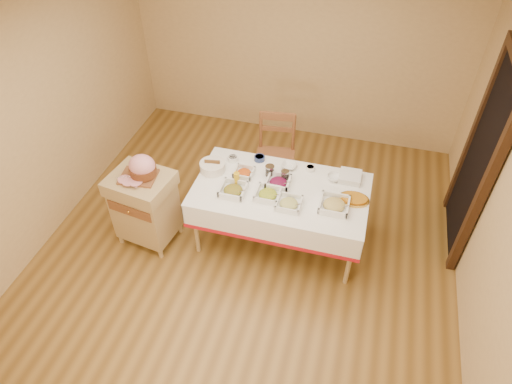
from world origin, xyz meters
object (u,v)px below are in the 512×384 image
butcher_cart (145,205)px  brass_platter (354,199)px  preserve_jar_left (270,171)px  dining_chair (275,155)px  plate_stack (350,177)px  dining_table (280,200)px  preserve_jar_right (285,176)px  mustard_bottle (237,178)px  bread_basket (213,166)px  ham_on_board (142,168)px

butcher_cart → brass_platter: bearing=10.4°
preserve_jar_left → butcher_cart: bearing=-156.2°
butcher_cart → preserve_jar_left: butcher_cart is taller
brass_platter → dining_chair: bearing=141.4°
plate_stack → brass_platter: 0.33m
brass_platter → dining_table: bearing=-177.8°
preserve_jar_right → mustard_bottle: bearing=-155.7°
dining_table → mustard_bottle: 0.53m
dining_table → brass_platter: size_ratio=5.85×
mustard_bottle → brass_platter: mustard_bottle is taller
dining_table → mustard_bottle: mustard_bottle is taller
preserve_jar_left → mustard_bottle: 0.38m
preserve_jar_right → dining_table: bearing=-91.8°
plate_stack → brass_platter: (0.08, -0.32, -0.02)m
mustard_bottle → bread_basket: mustard_bottle is taller
preserve_jar_right → plate_stack: 0.69m
dining_chair → preserve_jar_right: bearing=-68.6°
preserve_jar_left → preserve_jar_right: size_ratio=1.11×
dining_table → dining_chair: bearing=107.3°
preserve_jar_left → preserve_jar_right: 0.17m
ham_on_board → brass_platter: bearing=9.8°
dining_chair → brass_platter: (1.01, -0.81, 0.24)m
mustard_bottle → dining_chair: bearing=77.0°
ham_on_board → mustard_bottle: bearing=17.4°
dining_table → bread_basket: (-0.79, 0.10, 0.21)m
dining_table → preserve_jar_left: 0.33m
butcher_cart → ham_on_board: bearing=38.1°
ham_on_board → bread_basket: size_ratio=1.39×
preserve_jar_right → bread_basket: (-0.79, -0.06, 0.00)m
preserve_jar_right → brass_platter: size_ratio=0.37×
dining_chair → mustard_bottle: size_ratio=5.44×
dining_chair → preserve_jar_left: dining_chair is taller
dining_chair → brass_platter: 1.32m
preserve_jar_right → brass_platter: (0.75, -0.13, -0.03)m
dining_chair → plate_stack: bearing=-27.6°
dining_table → butcher_cart: (-1.42, -0.37, -0.09)m
mustard_bottle → plate_stack: mustard_bottle is taller
butcher_cart → bread_basket: (0.63, 0.47, 0.30)m
dining_chair → bread_basket: bearing=-125.7°
butcher_cart → dining_chair: 1.67m
dining_table → butcher_cart: butcher_cart is taller
brass_platter → preserve_jar_left: bearing=170.5°
butcher_cart → preserve_jar_right: butcher_cart is taller
preserve_jar_left → mustard_bottle: mustard_bottle is taller
dining_chair → ham_on_board: bearing=-133.6°
dining_table → bread_basket: bearing=172.7°
dining_chair → preserve_jar_right: dining_chair is taller
preserve_jar_left → bread_basket: size_ratio=0.45×
ham_on_board → bread_basket: 0.76m
butcher_cart → preserve_jar_right: size_ratio=7.86×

